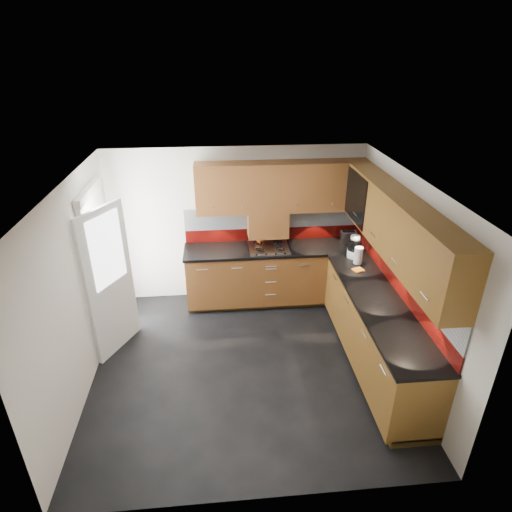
{
  "coord_description": "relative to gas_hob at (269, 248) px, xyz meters",
  "views": [
    {
      "loc": [
        -0.28,
        -4.27,
        3.7
      ],
      "look_at": [
        0.18,
        0.65,
        1.23
      ],
      "focal_mm": 30.0,
      "sensor_mm": 36.0,
      "label": 1
    }
  ],
  "objects": [
    {
      "name": "upper_cabinets",
      "position": [
        0.78,
        -0.69,
        0.88
      ],
      "size": [
        2.5,
        3.2,
        0.72
      ],
      "color": "brown",
      "rests_on": "room"
    },
    {
      "name": "food_processor",
      "position": [
        1.18,
        -0.39,
        0.13
      ],
      "size": [
        0.2,
        0.2,
        0.33
      ],
      "color": "white",
      "rests_on": "countertop"
    },
    {
      "name": "gas_hob",
      "position": [
        0.0,
        0.0,
        0.0
      ],
      "size": [
        0.6,
        0.52,
        0.05
      ],
      "color": "silver",
      "rests_on": "countertop"
    },
    {
      "name": "countertop",
      "position": [
        0.6,
        -0.77,
        -0.04
      ],
      "size": [
        2.72,
        3.22,
        0.04
      ],
      "color": "black",
      "rests_on": "base_cabinets"
    },
    {
      "name": "orange_cloth",
      "position": [
        1.12,
        -0.8,
        -0.01
      ],
      "size": [
        0.17,
        0.16,
        0.02
      ],
      "primitive_type": "cube",
      "rotation": [
        0.0,
        0.0,
        0.32
      ],
      "color": "orange",
      "rests_on": "countertop"
    },
    {
      "name": "toaster",
      "position": [
        1.25,
        0.12,
        0.07
      ],
      "size": [
        0.26,
        0.17,
        0.18
      ],
      "color": "silver",
      "rests_on": "countertop"
    },
    {
      "name": "utensil_pot",
      "position": [
        -0.11,
        0.23,
        0.08
      ],
      "size": [
        0.12,
        0.12,
        0.43
      ],
      "color": "#DD4F14",
      "rests_on": "countertop"
    },
    {
      "name": "back_door",
      "position": [
        -2.23,
        -0.72,
        0.08
      ],
      "size": [
        0.42,
        1.19,
        2.04
      ],
      "color": "white",
      "rests_on": "room"
    },
    {
      "name": "backsplash",
      "position": [
        0.83,
        -0.54,
        0.25
      ],
      "size": [
        2.7,
        3.2,
        0.54
      ],
      "color": "maroon",
      "rests_on": "countertop"
    },
    {
      "name": "glass_cabinet",
      "position": [
        1.26,
        -0.4,
        0.91
      ],
      "size": [
        0.32,
        0.8,
        0.66
      ],
      "color": "black",
      "rests_on": "room"
    },
    {
      "name": "room",
      "position": [
        -0.45,
        -1.47,
        0.54
      ],
      "size": [
        4.0,
        3.8,
        2.64
      ],
      "color": "black"
    },
    {
      "name": "base_cabinets",
      "position": [
        0.62,
        -0.75,
        -0.52
      ],
      "size": [
        2.7,
        3.2,
        0.95
      ],
      "color": "brown",
      "rests_on": "room"
    },
    {
      "name": "extractor_hood",
      "position": [
        0.0,
        0.17,
        0.32
      ],
      "size": [
        0.6,
        0.33,
        0.4
      ],
      "primitive_type": "cube",
      "color": "brown",
      "rests_on": "room"
    },
    {
      "name": "paper_towel",
      "position": [
        1.18,
        -0.59,
        0.11
      ],
      "size": [
        0.14,
        0.14,
        0.24
      ],
      "primitive_type": "cylinder",
      "rotation": [
        0.0,
        0.0,
        0.23
      ],
      "color": "white",
      "rests_on": "countertop"
    }
  ]
}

